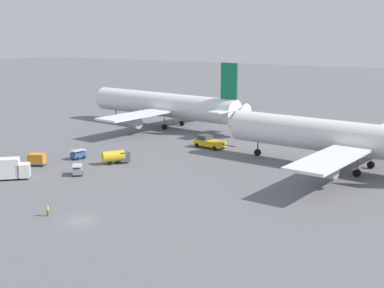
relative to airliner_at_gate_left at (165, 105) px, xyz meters
name	(u,v)px	position (x,y,z in m)	size (l,w,h in m)	color
ground_plane	(81,221)	(27.41, -62.93, -5.37)	(600.00, 600.00, 0.00)	slate
airliner_at_gate_left	(165,105)	(0.00, 0.00, 0.00)	(48.47, 44.60, 16.58)	white
airliner_being_pushed	(350,139)	(50.73, -20.25, 0.12)	(49.81, 45.62, 17.26)	white
pushback_tug	(209,142)	(21.25, -16.33, -4.18)	(9.76, 4.17, 2.79)	gold
gse_baggage_cart_near_cluster	(77,170)	(12.08, -46.18, -4.50)	(2.94, 3.11, 1.71)	gray
gse_container_dolly_flat	(37,159)	(1.36, -44.81, -4.19)	(3.83, 3.35, 2.15)	slate
gse_fuel_bowser_stubby	(116,156)	(12.85, -36.59, -4.03)	(4.48, 5.03, 2.40)	gold
gse_baggage_cart_trailing	(78,154)	(4.44, -37.31, -4.50)	(2.07, 2.98, 1.71)	#2D5199
gse_catering_truck_tall	(11,169)	(4.37, -53.52, -3.61)	(5.98, 5.64, 3.50)	silver
ground_crew_marshaller_foreground	(47,210)	(22.44, -63.72, -4.54)	(0.42, 0.42, 1.60)	#4C4C51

